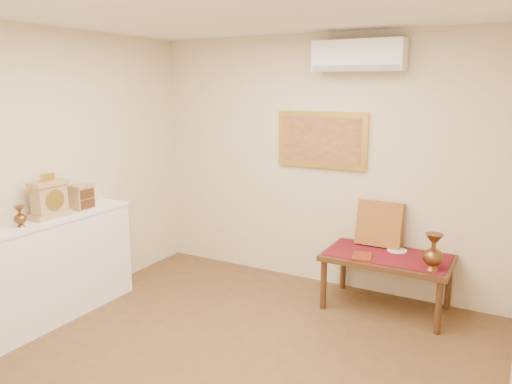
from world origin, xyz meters
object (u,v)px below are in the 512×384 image
Objects in this scene: display_ledge at (38,274)px; mantel_clock at (50,199)px; low_table at (387,262)px; brass_urn_tall at (434,248)px; wooden_chest at (82,197)px.

display_ledge is 0.69m from mantel_clock.
mantel_clock is 0.34× the size of low_table.
brass_urn_tall is 1.65× the size of wooden_chest.
mantel_clock reaches higher than brass_urn_tall.
display_ledge reaches higher than low_table.
wooden_chest is 0.20× the size of low_table.
mantel_clock reaches higher than display_ledge.
mantel_clock is 3.23m from low_table.
low_table is (-0.45, 0.20, -0.27)m from brass_urn_tall.
display_ledge is at bearing -90.25° from mantel_clock.
brass_urn_tall is 0.34× the size of low_table.
display_ledge is 3.27m from low_table.
wooden_chest reaches higher than low_table.
brass_urn_tall is 0.98× the size of mantel_clock.
display_ledge is (-3.12, -1.68, -0.27)m from brass_urn_tall.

